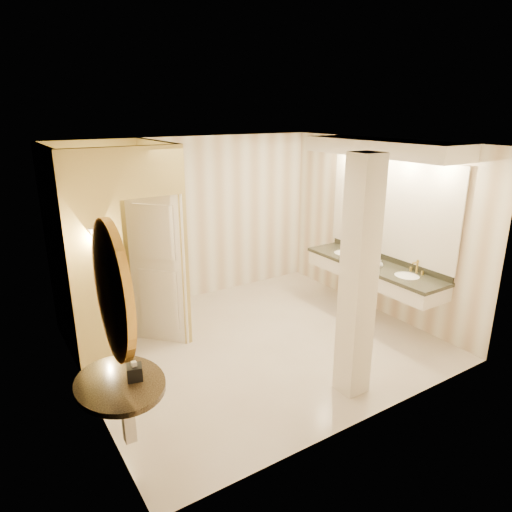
# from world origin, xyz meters

# --- Properties ---
(floor) EXTENTS (4.50, 4.50, 0.00)m
(floor) POSITION_xyz_m (0.00, 0.00, 0.00)
(floor) COLOR beige
(floor) RESTS_ON ground
(ceiling) EXTENTS (4.50, 4.50, 0.00)m
(ceiling) POSITION_xyz_m (0.00, 0.00, 2.70)
(ceiling) COLOR silver
(ceiling) RESTS_ON wall_back
(wall_back) EXTENTS (4.50, 0.02, 2.70)m
(wall_back) POSITION_xyz_m (0.00, 2.00, 1.35)
(wall_back) COLOR white
(wall_back) RESTS_ON floor
(wall_front) EXTENTS (4.50, 0.02, 2.70)m
(wall_front) POSITION_xyz_m (0.00, -2.00, 1.35)
(wall_front) COLOR white
(wall_front) RESTS_ON floor
(wall_left) EXTENTS (0.02, 4.00, 2.70)m
(wall_left) POSITION_xyz_m (-2.25, 0.00, 1.35)
(wall_left) COLOR white
(wall_left) RESTS_ON floor
(wall_right) EXTENTS (0.02, 4.00, 2.70)m
(wall_right) POSITION_xyz_m (2.25, 0.00, 1.35)
(wall_right) COLOR white
(wall_right) RESTS_ON floor
(toilet_closet) EXTENTS (1.50, 1.55, 2.70)m
(toilet_closet) POSITION_xyz_m (-1.14, 0.96, 1.39)
(toilet_closet) COLOR tan
(toilet_closet) RESTS_ON floor
(wall_sconce) EXTENTS (0.14, 0.14, 0.42)m
(wall_sconce) POSITION_xyz_m (-1.93, 0.43, 1.73)
(wall_sconce) COLOR gold
(wall_sconce) RESTS_ON toilet_closet
(vanity) EXTENTS (0.75, 2.53, 2.09)m
(vanity) POSITION_xyz_m (1.98, -0.23, 1.63)
(vanity) COLOR silver
(vanity) RESTS_ON floor
(console_shelf) EXTENTS (0.94, 0.94, 1.92)m
(console_shelf) POSITION_xyz_m (-2.21, -1.29, 1.34)
(console_shelf) COLOR black
(console_shelf) RESTS_ON floor
(pillar) EXTENTS (0.30, 0.30, 2.70)m
(pillar) POSITION_xyz_m (0.32, -1.51, 1.35)
(pillar) COLOR silver
(pillar) RESTS_ON floor
(tissue_box) EXTENTS (0.16, 0.16, 0.13)m
(tissue_box) POSITION_xyz_m (-2.11, -1.32, 0.94)
(tissue_box) COLOR black
(tissue_box) RESTS_ON console_shelf
(toilet) EXTENTS (0.61, 0.87, 0.80)m
(toilet) POSITION_xyz_m (-1.38, 1.54, 0.40)
(toilet) COLOR white
(toilet) RESTS_ON floor
(soap_bottle_a) EXTENTS (0.08, 0.08, 0.15)m
(soap_bottle_a) POSITION_xyz_m (1.94, 0.08, 0.95)
(soap_bottle_a) COLOR beige
(soap_bottle_a) RESTS_ON vanity
(soap_bottle_b) EXTENTS (0.10, 0.10, 0.11)m
(soap_bottle_b) POSITION_xyz_m (1.91, -0.40, 0.93)
(soap_bottle_b) COLOR silver
(soap_bottle_b) RESTS_ON vanity
(soap_bottle_c) EXTENTS (0.10, 0.10, 0.22)m
(soap_bottle_c) POSITION_xyz_m (1.86, 0.05, 0.98)
(soap_bottle_c) COLOR #C6B28C
(soap_bottle_c) RESTS_ON vanity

